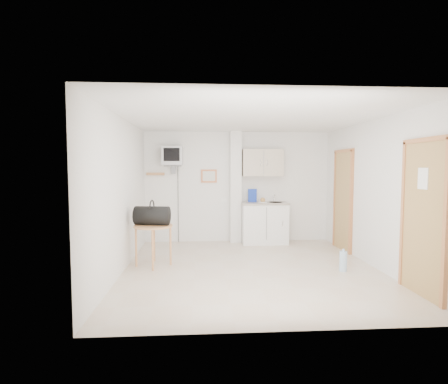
{
  "coord_description": "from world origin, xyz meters",
  "views": [
    {
      "loc": [
        -0.82,
        -5.7,
        1.69
      ],
      "look_at": [
        -0.41,
        0.6,
        1.25
      ],
      "focal_mm": 28.0,
      "sensor_mm": 36.0,
      "label": 1
    }
  ],
  "objects": [
    {
      "name": "room_envelope",
      "position": [
        0.24,
        0.09,
        1.54
      ],
      "size": [
        4.24,
        4.54,
        2.55
      ],
      "color": "white",
      "rests_on": "ground"
    },
    {
      "name": "ground",
      "position": [
        0.0,
        0.0,
        0.0
      ],
      "size": [
        4.5,
        4.5,
        0.0
      ],
      "primitive_type": "plane",
      "color": "beige",
      "rests_on": "ground"
    },
    {
      "name": "water_bottle",
      "position": [
        1.49,
        -0.22,
        0.16
      ],
      "size": [
        0.12,
        0.12,
        0.37
      ],
      "color": "#A3C4DF",
      "rests_on": "ground"
    },
    {
      "name": "kitchenette",
      "position": [
        0.57,
        2.0,
        0.8
      ],
      "size": [
        1.03,
        0.58,
        2.1
      ],
      "color": "white",
      "rests_on": "ground"
    },
    {
      "name": "crt_television",
      "position": [
        -1.45,
        2.02,
        1.94
      ],
      "size": [
        0.44,
        0.45,
        2.15
      ],
      "color": "slate",
      "rests_on": "ground"
    },
    {
      "name": "round_table",
      "position": [
        -1.65,
        0.29,
        0.62
      ],
      "size": [
        0.66,
        0.66,
        0.71
      ],
      "rotation": [
        0.0,
        0.0,
        0.09
      ],
      "color": "#BB804F",
      "rests_on": "ground"
    },
    {
      "name": "duffel_bag",
      "position": [
        -1.67,
        0.32,
        0.87
      ],
      "size": [
        0.63,
        0.41,
        0.43
      ],
      "rotation": [
        0.0,
        0.0,
        -0.17
      ],
      "color": "black",
      "rests_on": "round_table"
    }
  ]
}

